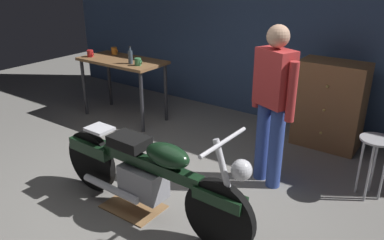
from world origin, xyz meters
name	(u,v)px	position (x,y,z in m)	size (l,w,h in m)	color
ground_plane	(148,201)	(0.00, 0.00, 0.00)	(12.00, 12.00, 0.00)	gray
back_wall	(276,13)	(0.00, 2.80, 1.55)	(8.00, 0.12, 3.10)	#384C70
workbench	(123,67)	(-1.78, 1.52, 0.79)	(1.30, 0.64, 0.90)	brown
motorcycle	(148,173)	(0.16, -0.15, 0.45)	(2.19, 0.60, 1.00)	black
person_standing	(273,101)	(0.79, 1.03, 0.93)	(0.53, 0.35, 1.67)	#334A9A
shop_stool	(375,152)	(1.75, 1.36, 0.50)	(0.32, 0.32, 0.64)	#B2B2B7
wooden_dresser	(330,105)	(1.02, 2.30, 0.55)	(0.80, 0.47, 1.10)	brown
drip_tray	(133,206)	(-0.05, -0.15, 0.01)	(0.56, 0.40, 0.01)	olive
mug_green_speckled	(138,62)	(-1.34, 1.38, 0.95)	(0.12, 0.09, 0.10)	#3D7F4C
mug_orange_travel	(114,51)	(-2.11, 1.69, 0.95)	(0.12, 0.09, 0.11)	orange
mug_red_diner	(90,53)	(-2.28, 1.36, 0.95)	(0.12, 0.09, 0.10)	red
bottle	(130,57)	(-1.49, 1.40, 1.00)	(0.06, 0.06, 0.24)	#3F4C59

